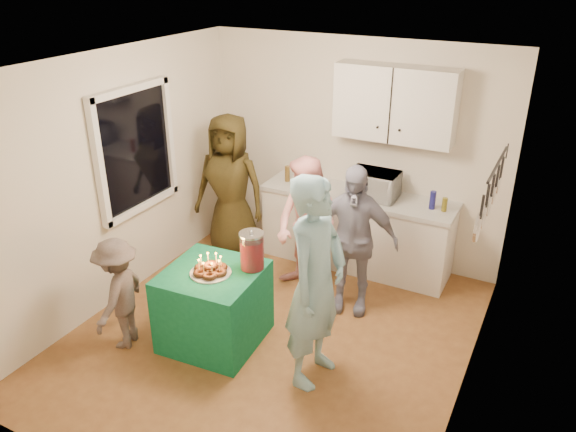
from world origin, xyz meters
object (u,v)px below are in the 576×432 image
at_px(party_table, 214,306).
at_px(child_near_left, 119,294).
at_px(microwave, 374,184).
at_px(woman_back_right, 352,240).
at_px(counter, 356,231).
at_px(woman_back_center, 307,229).
at_px(woman_back_left, 230,187).
at_px(punch_jar, 252,252).
at_px(man_birthday, 316,283).

height_order(party_table, child_near_left, child_near_left).
bearing_deg(microwave, woman_back_right, -83.08).
bearing_deg(microwave, counter, -179.58).
xyz_separation_m(counter, woman_back_center, (-0.24, -0.83, 0.34)).
distance_m(counter, woman_back_right, 1.00).
xyz_separation_m(microwave, child_near_left, (-1.57, -2.44, -0.51)).
distance_m(microwave, party_table, 2.27).
bearing_deg(woman_back_right, woman_back_left, 153.55).
distance_m(punch_jar, woman_back_center, 0.95).
relative_size(microwave, woman_back_center, 0.35).
height_order(man_birthday, woman_back_center, man_birthday).
height_order(party_table, woman_back_right, woman_back_right).
relative_size(man_birthday, woman_back_center, 1.22).
bearing_deg(punch_jar, man_birthday, -17.64).
height_order(punch_jar, woman_back_center, woman_back_center).
xyz_separation_m(microwave, woman_back_left, (-1.61, -0.46, -0.17)).
height_order(microwave, child_near_left, microwave).
distance_m(microwave, woman_back_right, 0.93).
height_order(counter, woman_back_right, woman_back_right).
distance_m(man_birthday, woman_back_left, 2.40).
height_order(microwave, woman_back_left, woman_back_left).
xyz_separation_m(party_table, punch_jar, (0.30, 0.23, 0.55)).
relative_size(counter, man_birthday, 1.16).
bearing_deg(woman_back_center, man_birthday, -41.64).
bearing_deg(woman_back_center, punch_jar, -77.17).
xyz_separation_m(party_table, man_birthday, (1.05, -0.01, 0.56)).
height_order(party_table, man_birthday, man_birthday).
bearing_deg(woman_back_left, child_near_left, -96.76).
relative_size(counter, woman_back_right, 1.38).
bearing_deg(counter, woman_back_left, -162.35).
bearing_deg(microwave, punch_jar, -106.34).
distance_m(counter, woman_back_left, 1.58).
relative_size(woman_back_left, woman_back_center, 1.14).
bearing_deg(woman_back_center, microwave, 82.89).
xyz_separation_m(party_table, woman_back_left, (-0.79, 1.54, 0.51)).
bearing_deg(child_near_left, microwave, 134.02).
relative_size(microwave, woman_back_left, 0.31).
bearing_deg(punch_jar, microwave, 73.23).
distance_m(man_birthday, woman_back_right, 1.14).
xyz_separation_m(microwave, party_table, (-0.83, -2.00, -0.68)).
relative_size(woman_back_center, child_near_left, 1.40).
xyz_separation_m(man_birthday, woman_back_center, (-0.64, 1.17, -0.17)).
bearing_deg(man_birthday, woman_back_right, 9.70).
distance_m(counter, punch_jar, 1.87).
bearing_deg(child_near_left, punch_jar, 109.87).
relative_size(counter, party_table, 2.59).
xyz_separation_m(party_table, woman_back_center, (0.41, 1.16, 0.39)).
bearing_deg(counter, woman_back_center, -106.30).
bearing_deg(man_birthday, woman_back_left, 53.40).
bearing_deg(punch_jar, party_table, -142.14).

